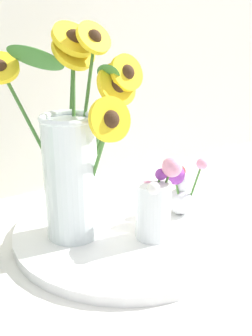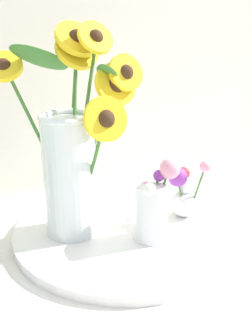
% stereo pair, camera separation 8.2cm
% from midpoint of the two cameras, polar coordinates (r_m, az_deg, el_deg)
% --- Properties ---
extents(ground_plane, '(6.00, 6.00, 0.00)m').
position_cam_midpoint_polar(ground_plane, '(0.85, -4.14, -11.00)').
color(ground_plane, silver).
extents(serving_tray, '(0.49, 0.49, 0.02)m').
position_cam_midpoint_polar(serving_tray, '(0.88, -2.70, -9.00)').
color(serving_tray, white).
rests_on(serving_tray, ground_plane).
extents(mason_jar_sunflowers, '(0.28, 0.23, 0.43)m').
position_cam_midpoint_polar(mason_jar_sunflowers, '(0.79, -10.65, 2.33)').
color(mason_jar_sunflowers, silver).
rests_on(mason_jar_sunflowers, serving_tray).
extents(vase_small_center, '(0.09, 0.07, 0.17)m').
position_cam_midpoint_polar(vase_small_center, '(0.80, 1.26, -5.40)').
color(vase_small_center, white).
rests_on(vase_small_center, serving_tray).
extents(vase_bulb_right, '(0.08, 0.08, 0.14)m').
position_cam_midpoint_polar(vase_bulb_right, '(0.91, 5.33, -3.35)').
color(vase_bulb_right, white).
rests_on(vase_bulb_right, serving_tray).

